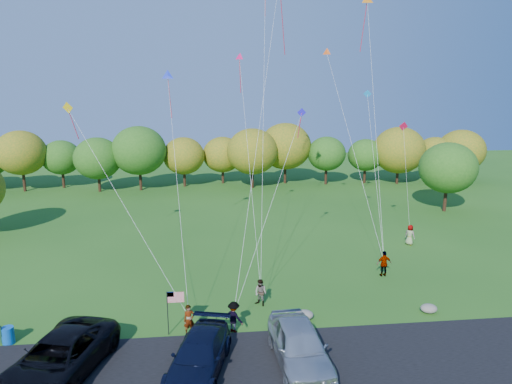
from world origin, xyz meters
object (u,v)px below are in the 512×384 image
at_px(flyer_d, 384,264).
at_px(flyer_e, 410,235).
at_px(trash_barrel, 8,335).
at_px(flyer_a, 189,320).
at_px(minivan_navy, 199,355).
at_px(minivan_dark, 59,358).
at_px(flyer_c, 234,317).
at_px(flyer_b, 261,293).
at_px(minivan_silver, 300,345).

xyz_separation_m(flyer_d, flyer_e, (4.72, 6.22, -0.05)).
bearing_deg(trash_barrel, flyer_a, -0.62).
xyz_separation_m(minivan_navy, flyer_d, (12.73, 9.90, 0.05)).
height_order(minivan_dark, flyer_e, minivan_dark).
bearing_deg(flyer_a, trash_barrel, 158.75).
relative_size(flyer_d, trash_barrel, 2.04).
bearing_deg(flyer_c, flyer_e, -101.23).
bearing_deg(flyer_b, minivan_silver, -39.17).
height_order(minivan_dark, flyer_b, minivan_dark).
bearing_deg(flyer_b, flyer_e, 76.30).
height_order(flyer_c, flyer_d, flyer_d).
xyz_separation_m(flyer_b, trash_barrel, (-13.41, -2.84, -0.37)).
distance_m(flyer_b, flyer_d, 9.77).
height_order(flyer_a, flyer_e, flyer_e).
xyz_separation_m(flyer_a, flyer_c, (2.38, 0.00, 0.03)).
bearing_deg(flyer_a, flyer_e, 14.48).
height_order(flyer_e, trash_barrel, flyer_e).
height_order(minivan_silver, flyer_a, minivan_silver).
height_order(flyer_c, trash_barrel, flyer_c).
bearing_deg(minivan_dark, flyer_e, 49.91).
relative_size(flyer_c, flyer_e, 1.00).
bearing_deg(flyer_c, flyer_d, -109.67).
bearing_deg(flyer_d, minivan_silver, 47.45).
xyz_separation_m(minivan_silver, flyer_d, (8.04, 9.86, -0.13)).
xyz_separation_m(flyer_c, trash_barrel, (-11.61, 0.10, -0.41)).
relative_size(flyer_a, flyer_b, 1.02).
bearing_deg(minivan_navy, flyer_a, 113.67).
distance_m(minivan_silver, flyer_d, 12.72).
bearing_deg(flyer_e, minivan_dark, 85.90).
bearing_deg(flyer_a, flyer_c, -20.63).
bearing_deg(flyer_e, flyer_a, 87.27).
relative_size(minivan_navy, flyer_d, 3.03).
height_order(minivan_navy, flyer_e, flyer_e).
xyz_separation_m(minivan_dark, trash_barrel, (-3.52, 3.28, -0.54)).
bearing_deg(trash_barrel, flyer_d, 15.74).
height_order(minivan_silver, flyer_e, minivan_silver).
xyz_separation_m(flyer_e, trash_barrel, (-27.25, -12.57, -0.41)).
relative_size(minivan_dark, trash_barrel, 7.43).
relative_size(minivan_silver, flyer_e, 3.36).
height_order(minivan_dark, flyer_d, minivan_dark).
distance_m(minivan_silver, flyer_c, 4.47).
height_order(minivan_navy, trash_barrel, minivan_navy).
relative_size(minivan_navy, minivan_silver, 0.96).
height_order(minivan_navy, flyer_c, flyer_c).
bearing_deg(minivan_silver, trash_barrel, 163.39).
distance_m(flyer_e, trash_barrel, 30.01).
height_order(minivan_dark, flyer_c, minivan_dark).
height_order(minivan_navy, flyer_a, same).
distance_m(minivan_silver, flyer_b, 6.44).
bearing_deg(flyer_a, minivan_silver, -53.53).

